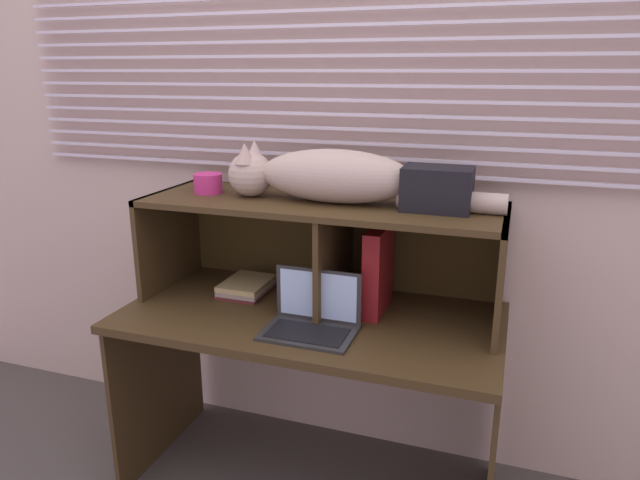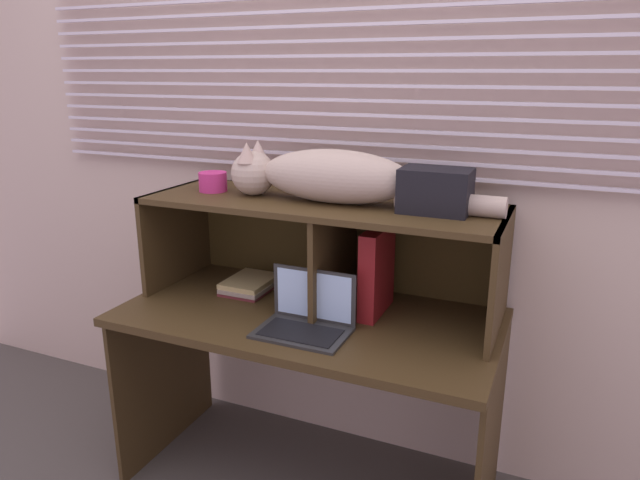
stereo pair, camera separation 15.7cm
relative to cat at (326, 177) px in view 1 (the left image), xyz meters
The scene contains 9 objects.
back_panel_with_blinds 0.28m from the cat, 94.38° to the left, with size 4.40×0.08×2.50m.
desk 0.63m from the cat, 100.58° to the right, with size 1.34×0.68×0.72m.
hutch_shelf_unit 0.20m from the cat, 113.39° to the left, with size 1.29×0.44×0.39m.
cat is the anchor object (origin of this frame).
laptop 0.50m from the cat, 82.17° to the right, with size 0.30×0.20×0.19m.
binder_upright 0.38m from the cat, ahead, with size 0.06×0.23×0.31m, color maroon.
book_stack 0.56m from the cat, behind, with size 0.17×0.22×0.05m.
small_basket 0.47m from the cat, behind, with size 0.11×0.11×0.07m, color #C82F79.
storage_box 0.39m from the cat, ahead, with size 0.23×0.15×0.14m, color black.
Camera 1 is at (0.65, -1.61, 1.55)m, focal length 32.43 mm.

